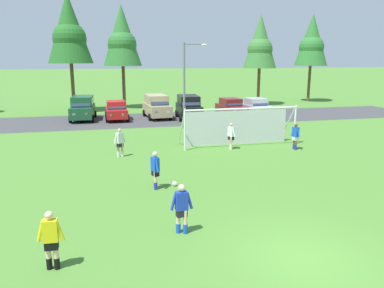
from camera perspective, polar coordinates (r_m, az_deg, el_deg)
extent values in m
plane|color=#477A2D|center=(24.82, -0.84, 0.02)|extent=(400.00, 400.00, 0.00)
cube|color=#3D3D3F|center=(35.27, -4.68, 3.79)|extent=(52.00, 8.40, 0.01)
sphere|color=white|center=(16.68, -2.64, -6.00)|extent=(0.22, 0.22, 0.22)
sphere|color=black|center=(16.68, -2.64, -5.98)|extent=(0.08, 0.08, 0.08)
sphere|color=red|center=(16.69, -2.43, -5.98)|extent=(0.07, 0.07, 0.07)
cylinder|color=white|center=(25.40, 15.27, 2.67)|extent=(0.12, 0.12, 2.44)
cylinder|color=white|center=(22.81, -1.08, 2.01)|extent=(0.12, 0.12, 2.44)
cylinder|color=white|center=(23.67, 7.62, 5.29)|extent=(7.32, 0.15, 0.12)
cylinder|color=white|center=(26.16, 14.35, 3.27)|extent=(0.09, 1.94, 2.46)
cylinder|color=white|center=(23.65, -1.56, 2.70)|extent=(0.09, 1.94, 2.46)
cube|color=silver|center=(24.80, 6.70, 2.51)|extent=(6.95, 0.07, 2.20)
cylinder|color=beige|center=(11.06, -20.85, -15.42)|extent=(0.14, 0.14, 0.80)
cylinder|color=beige|center=(10.99, -19.82, -15.51)|extent=(0.14, 0.14, 0.80)
cylinder|color=black|center=(11.17, -20.75, -16.51)|extent=(0.15, 0.15, 0.32)
cylinder|color=black|center=(11.10, -19.72, -16.60)|extent=(0.15, 0.15, 0.32)
cube|color=black|center=(10.88, -20.47, -13.97)|extent=(0.35, 0.24, 0.28)
cube|color=yellow|center=(10.72, -20.63, -12.15)|extent=(0.39, 0.26, 0.60)
sphere|color=beige|center=(10.55, -20.81, -10.03)|extent=(0.22, 0.22, 0.22)
cylinder|color=yellow|center=(10.81, -21.92, -12.16)|extent=(0.23, 0.10, 0.55)
cylinder|color=yellow|center=(10.65, -19.30, -12.33)|extent=(0.23, 0.10, 0.55)
cylinder|color=beige|center=(16.43, -5.55, -5.27)|extent=(0.14, 0.14, 0.80)
cylinder|color=beige|center=(16.22, -5.53, -5.51)|extent=(0.14, 0.14, 0.80)
cylinder|color=#232D99|center=(16.51, -5.54, -6.06)|extent=(0.15, 0.15, 0.32)
cylinder|color=#232D99|center=(16.30, -5.51, -6.31)|extent=(0.15, 0.15, 0.32)
cube|color=black|center=(16.23, -5.56, -4.32)|extent=(0.32, 0.39, 0.28)
cube|color=blue|center=(16.12, -5.59, -3.03)|extent=(0.36, 0.44, 0.60)
sphere|color=beige|center=(16.01, -5.63, -1.55)|extent=(0.22, 0.22, 0.22)
cylinder|color=blue|center=(16.36, -5.88, -2.87)|extent=(0.16, 0.25, 0.55)
cylinder|color=blue|center=(15.90, -5.30, -3.32)|extent=(0.16, 0.25, 0.55)
cylinder|color=tan|center=(21.88, -10.50, -0.86)|extent=(0.14, 0.14, 0.80)
cylinder|color=tan|center=(21.85, -11.09, -0.90)|extent=(0.14, 0.14, 0.80)
cylinder|color=white|center=(21.94, -10.47, -1.47)|extent=(0.15, 0.15, 0.32)
cylinder|color=white|center=(21.91, -11.06, -1.51)|extent=(0.15, 0.15, 0.32)
cube|color=black|center=(21.79, -10.83, -0.06)|extent=(0.40, 0.37, 0.28)
cube|color=silver|center=(21.71, -10.87, 0.91)|extent=(0.45, 0.41, 0.60)
sphere|color=tan|center=(21.63, -10.91, 2.03)|extent=(0.22, 0.22, 0.22)
cylinder|color=silver|center=(21.83, -10.28, 0.95)|extent=(0.24, 0.20, 0.55)
cylinder|color=silver|center=(21.60, -11.46, 0.77)|extent=(0.24, 0.20, 0.55)
cylinder|color=beige|center=(12.31, -2.10, -11.56)|extent=(0.14, 0.14, 0.80)
cylinder|color=beige|center=(12.26, -1.02, -11.65)|extent=(0.14, 0.14, 0.80)
cylinder|color=blue|center=(12.41, -2.09, -12.57)|extent=(0.15, 0.15, 0.32)
cylinder|color=blue|center=(12.36, -1.01, -12.66)|extent=(0.15, 0.15, 0.32)
cube|color=black|center=(12.16, -1.57, -10.23)|extent=(0.36, 0.26, 0.28)
cube|color=#1E38B7|center=(12.01, -1.58, -8.56)|extent=(0.40, 0.28, 0.60)
sphere|color=beige|center=(11.86, -1.59, -6.63)|extent=(0.22, 0.22, 0.22)
cylinder|color=#1E38B7|center=(11.99, -2.79, -8.73)|extent=(0.24, 0.11, 0.55)
cylinder|color=#1E38B7|center=(12.06, -0.38, -8.57)|extent=(0.24, 0.11, 0.55)
cylinder|color=brown|center=(23.98, 15.39, 0.09)|extent=(0.14, 0.14, 0.80)
cylinder|color=brown|center=(24.18, 15.16, 0.20)|extent=(0.14, 0.14, 0.80)
cylinder|color=#232D99|center=(24.04, 15.36, -0.47)|extent=(0.15, 0.15, 0.32)
cylinder|color=#232D99|center=(24.23, 15.13, -0.36)|extent=(0.15, 0.15, 0.32)
cube|color=silver|center=(24.01, 15.32, 0.89)|extent=(0.33, 0.40, 0.28)
cube|color=blue|center=(23.94, 15.37, 1.78)|extent=(0.36, 0.44, 0.60)
sphere|color=brown|center=(23.87, 15.43, 2.79)|extent=(0.22, 0.22, 0.22)
cylinder|color=blue|center=(23.76, 15.77, 1.62)|extent=(0.17, 0.25, 0.55)
cylinder|color=blue|center=(24.13, 14.98, 1.84)|extent=(0.17, 0.25, 0.55)
cylinder|color=tan|center=(23.32, 5.93, 0.13)|extent=(0.14, 0.14, 0.80)
cylinder|color=tan|center=(23.60, 5.88, 0.28)|extent=(0.14, 0.14, 0.80)
cylinder|color=white|center=(23.38, 5.91, -0.44)|extent=(0.15, 0.15, 0.32)
cylinder|color=white|center=(23.65, 5.87, -0.29)|extent=(0.15, 0.15, 0.32)
cube|color=black|center=(23.40, 5.92, 0.97)|extent=(0.36, 0.40, 0.28)
cube|color=white|center=(23.32, 5.94, 1.89)|extent=(0.40, 0.45, 0.60)
sphere|color=tan|center=(23.25, 5.97, 2.93)|extent=(0.22, 0.22, 0.22)
cylinder|color=white|center=(23.14, 6.34, 1.74)|extent=(0.19, 0.24, 0.55)
cylinder|color=white|center=(23.52, 5.55, 1.93)|extent=(0.19, 0.24, 0.55)
cube|color=#194C2D|center=(35.86, -16.16, 4.80)|extent=(2.17, 4.71, 1.00)
cube|color=#194C2D|center=(35.95, -16.21, 6.29)|extent=(1.92, 3.10, 0.84)
cube|color=#28384C|center=(34.55, -16.45, 6.00)|extent=(1.63, 0.47, 0.71)
cube|color=#28384C|center=(35.87, -14.80, 6.36)|extent=(0.19, 2.55, 0.59)
cube|color=white|center=(33.57, -15.66, 4.40)|extent=(0.28, 0.10, 0.20)
cube|color=white|center=(33.69, -17.43, 4.32)|extent=(0.28, 0.10, 0.20)
cube|color=#B21414|center=(38.04, -15.03, 5.37)|extent=(0.28, 0.10, 0.20)
cube|color=#B21414|center=(38.14, -16.60, 5.29)|extent=(0.28, 0.10, 0.20)
cylinder|color=black|center=(34.43, -14.77, 3.73)|extent=(0.28, 0.65, 0.64)
cylinder|color=black|center=(34.65, -17.91, 3.58)|extent=(0.28, 0.65, 0.64)
cylinder|color=black|center=(37.25, -14.43, 4.40)|extent=(0.28, 0.65, 0.64)
cylinder|color=black|center=(37.44, -17.33, 4.26)|extent=(0.28, 0.65, 0.64)
cube|color=red|center=(35.26, -11.33, 4.73)|extent=(1.83, 4.21, 0.76)
cube|color=red|center=(35.32, -11.40, 5.88)|extent=(1.67, 2.11, 0.64)
cube|color=#28384C|center=(34.36, -11.32, 5.67)|extent=(1.53, 0.33, 0.55)
cube|color=#28384C|center=(35.37, -10.04, 5.95)|extent=(0.05, 1.79, 0.45)
cube|color=white|center=(33.24, -10.31, 4.38)|extent=(0.28, 0.08, 0.20)
cube|color=white|center=(33.20, -12.02, 4.30)|extent=(0.28, 0.08, 0.20)
cube|color=#B21414|center=(37.32, -10.73, 5.26)|extent=(0.28, 0.08, 0.20)
cube|color=#B21414|center=(37.28, -12.26, 5.18)|extent=(0.28, 0.08, 0.20)
cylinder|color=black|center=(34.08, -9.69, 3.88)|extent=(0.25, 0.64, 0.64)
cylinder|color=black|center=(34.00, -12.72, 3.72)|extent=(0.25, 0.64, 0.64)
cylinder|color=black|center=(36.65, -10.00, 4.48)|extent=(0.25, 0.64, 0.64)
cylinder|color=black|center=(36.58, -12.82, 4.34)|extent=(0.25, 0.64, 0.64)
cube|color=tan|center=(35.82, -5.33, 5.23)|extent=(2.22, 4.72, 1.00)
cube|color=tan|center=(35.91, -5.42, 6.73)|extent=(1.96, 3.12, 0.84)
cube|color=#28384C|center=(34.53, -4.92, 6.47)|extent=(1.64, 0.49, 0.71)
cube|color=#28384C|center=(36.10, -4.04, 6.79)|extent=(0.22, 2.55, 0.59)
cube|color=white|center=(33.75, -3.64, 4.89)|extent=(0.28, 0.10, 0.20)
cube|color=white|center=(33.52, -5.38, 4.80)|extent=(0.28, 0.10, 0.20)
cube|color=#B21414|center=(38.12, -5.28, 5.76)|extent=(0.28, 0.10, 0.20)
cube|color=#B21414|center=(37.91, -6.83, 5.69)|extent=(0.28, 0.10, 0.20)
cylinder|color=black|center=(34.73, -3.27, 4.20)|extent=(0.29, 0.66, 0.64)
cylinder|color=black|center=(34.32, -6.35, 4.04)|extent=(0.29, 0.66, 0.64)
cylinder|color=black|center=(37.47, -4.35, 4.81)|extent=(0.29, 0.66, 0.64)
cylinder|color=black|center=(37.09, -7.22, 4.67)|extent=(0.29, 0.66, 0.64)
cube|color=black|center=(35.16, -0.50, 5.15)|extent=(2.21, 4.72, 1.00)
cube|color=black|center=(35.24, -0.55, 6.67)|extent=(1.95, 3.11, 0.84)
cube|color=#28384C|center=(33.85, -0.17, 6.39)|extent=(1.64, 0.49, 0.71)
cube|color=#28384C|center=(35.39, 0.87, 6.70)|extent=(0.22, 2.55, 0.59)
cube|color=white|center=(33.03, 1.02, 4.74)|extent=(0.28, 0.10, 0.20)
cube|color=white|center=(32.86, -0.78, 4.70)|extent=(0.28, 0.10, 0.20)
cube|color=#B21414|center=(37.45, -0.24, 5.69)|extent=(0.28, 0.10, 0.20)
cube|color=#B21414|center=(37.29, -1.84, 5.66)|extent=(0.28, 0.10, 0.20)
cylinder|color=black|center=(34.00, 1.47, 4.03)|extent=(0.28, 0.65, 0.64)
cylinder|color=black|center=(33.70, -1.71, 3.95)|extent=(0.28, 0.65, 0.64)
cylinder|color=black|center=(36.77, 0.63, 4.70)|extent=(0.28, 0.65, 0.64)
cylinder|color=black|center=(36.49, -2.32, 4.62)|extent=(0.28, 0.65, 0.64)
cube|color=maroon|center=(37.11, 5.91, 5.30)|extent=(2.04, 4.30, 0.76)
cube|color=maroon|center=(37.17, 5.85, 6.39)|extent=(1.77, 2.19, 0.64)
cube|color=#28384C|center=(36.28, 6.43, 6.20)|extent=(1.55, 0.40, 0.55)
cube|color=#28384C|center=(37.49, 7.04, 6.42)|extent=(0.14, 1.78, 0.45)
cube|color=white|center=(35.43, 7.93, 4.97)|extent=(0.28, 0.10, 0.20)
cube|color=white|center=(35.03, 6.45, 4.92)|extent=(0.28, 0.10, 0.20)
cube|color=#B21414|center=(39.18, 5.43, 5.77)|extent=(0.28, 0.10, 0.20)
cube|color=#B21414|center=(38.82, 4.07, 5.73)|extent=(0.28, 0.10, 0.20)
cylinder|color=black|center=(36.34, 8.00, 4.48)|extent=(0.28, 0.65, 0.64)
cylinder|color=black|center=(35.63, 5.36, 4.38)|extent=(0.28, 0.65, 0.64)
cylinder|color=black|center=(38.70, 6.40, 5.02)|extent=(0.28, 0.65, 0.64)
cylinder|color=black|center=(38.03, 3.89, 4.94)|extent=(0.28, 0.65, 0.64)
cube|color=#B2B2BC|center=(37.53, 9.68, 5.27)|extent=(1.97, 4.27, 0.76)
cube|color=#B2B2BC|center=(37.58, 9.62, 6.35)|extent=(1.74, 2.17, 0.64)
cube|color=#28384C|center=(36.72, 10.27, 6.15)|extent=(1.54, 0.38, 0.55)
cube|color=#28384C|center=(37.95, 10.77, 6.37)|extent=(0.11, 1.79, 0.45)
cube|color=white|center=(35.92, 11.80, 4.93)|extent=(0.28, 0.09, 0.20)
cube|color=white|center=(35.47, 10.38, 4.89)|extent=(0.28, 0.09, 0.20)
cube|color=#B21414|center=(39.58, 9.06, 5.74)|extent=(0.28, 0.09, 0.20)
cube|color=#B21414|center=(39.18, 7.74, 5.71)|extent=(0.28, 0.09, 0.20)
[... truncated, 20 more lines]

